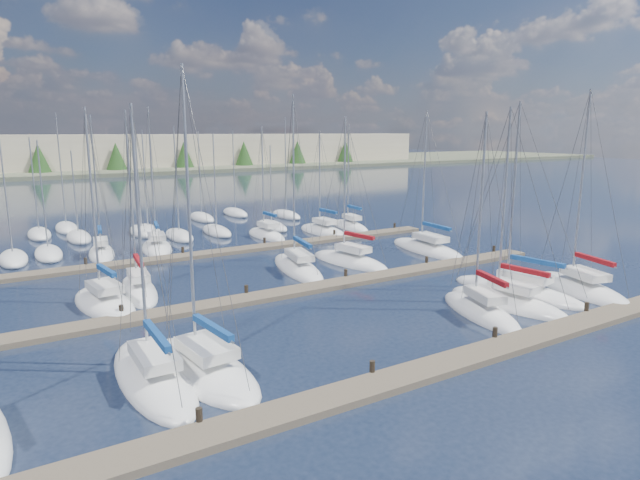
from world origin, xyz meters
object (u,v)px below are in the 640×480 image
sailboat_d (480,311)px  sailboat_l (350,261)px  sailboat_m (427,249)px  sailboat_p (266,235)px  sailboat_r (350,226)px  sailboat_c (203,369)px  sailboat_b (153,376)px  sailboat_n (102,253)px  sailboat_f (517,291)px  sailboat_e (507,303)px  sailboat_k (298,268)px  sailboat_q (323,231)px  sailboat_i (139,290)px  sailboat_h (104,303)px  sailboat_o (157,248)px  sailboat_g (579,289)px

sailboat_d → sailboat_l: 14.75m
sailboat_m → sailboat_p: bearing=130.5°
sailboat_r → sailboat_c: (-26.91, -27.27, -0.02)m
sailboat_b → sailboat_n: bearing=85.4°
sailboat_r → sailboat_b: size_ratio=0.97×
sailboat_f → sailboat_e: bearing=-164.3°
sailboat_e → sailboat_k: size_ratio=0.91×
sailboat_k → sailboat_b: 20.07m
sailboat_p → sailboat_r: bearing=-3.2°
sailboat_q → sailboat_k: 16.15m
sailboat_l → sailboat_f: size_ratio=0.95×
sailboat_r → sailboat_f: bearing=-93.8°
sailboat_m → sailboat_i: sailboat_m is taller
sailboat_m → sailboat_b: (-28.51, -13.44, 0.00)m
sailboat_q → sailboat_m: 13.16m
sailboat_h → sailboat_k: bearing=-2.2°
sailboat_o → sailboat_f: bearing=-46.9°
sailboat_e → sailboat_c: bearing=169.5°
sailboat_r → sailboat_p: (-10.44, 0.37, -0.00)m
sailboat_l → sailboat_o: 18.52m
sailboat_n → sailboat_d: bearing=-51.3°
sailboat_e → sailboat_d: 2.79m
sailboat_m → sailboat_f: size_ratio=1.00×
sailboat_e → sailboat_b: sailboat_e is taller
sailboat_r → sailboat_b: (-29.10, -26.87, -0.02)m
sailboat_e → sailboat_f: 2.87m
sailboat_k → sailboat_c: size_ratio=1.00×
sailboat_q → sailboat_c: 34.94m
sailboat_i → sailboat_r: bearing=31.5°
sailboat_h → sailboat_q: bearing=21.6°
sailboat_e → sailboat_q: bearing=75.5°
sailboat_r → sailboat_e: size_ratio=0.95×
sailboat_b → sailboat_h: bearing=90.3°
sailboat_p → sailboat_b: 33.02m
sailboat_l → sailboat_o: size_ratio=0.93×
sailboat_l → sailboat_f: sailboat_f is taller
sailboat_e → sailboat_k: sailboat_k is taller
sailboat_r → sailboat_e: bearing=-98.4°
sailboat_h → sailboat_o: bearing=56.5°
sailboat_h → sailboat_n: sailboat_h is taller
sailboat_k → sailboat_e: bearing=-53.4°
sailboat_i → sailboat_b: bearing=-95.0°
sailboat_g → sailboat_b: size_ratio=1.12×
sailboat_l → sailboat_c: (-17.53, -13.69, -0.00)m
sailboat_i → sailboat_b: sailboat_i is taller
sailboat_n → sailboat_g: size_ratio=0.91×
sailboat_k → sailboat_p: (3.83, 13.72, 0.00)m
sailboat_k → sailboat_n: bearing=143.1°
sailboat_h → sailboat_d: (19.24, -13.56, 0.01)m
sailboat_b → sailboat_p: bearing=55.9°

